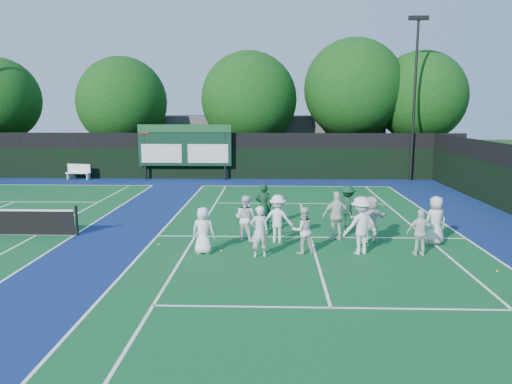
{
  "coord_description": "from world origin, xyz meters",
  "views": [
    {
      "loc": [
        -1.36,
        -16.3,
        4.52
      ],
      "look_at": [
        -2.0,
        3.0,
        1.3
      ],
      "focal_mm": 35.0,
      "sensor_mm": 36.0,
      "label": 1
    }
  ],
  "objects": [
    {
      "name": "ground",
      "position": [
        0.0,
        0.0,
        0.0
      ],
      "size": [
        120.0,
        120.0,
        0.0
      ],
      "primitive_type": "plane",
      "color": "#16390F",
      "rests_on": "ground"
    },
    {
      "name": "court_apron",
      "position": [
        -6.0,
        1.0,
        0.0
      ],
      "size": [
        34.0,
        32.0,
        0.01
      ],
      "primitive_type": "cube",
      "color": "navy",
      "rests_on": "ground"
    },
    {
      "name": "near_court",
      "position": [
        0.0,
        1.0,
        0.01
      ],
      "size": [
        11.05,
        23.85,
        0.01
      ],
      "color": "#115526",
      "rests_on": "ground"
    },
    {
      "name": "back_fence",
      "position": [
        -6.0,
        16.0,
        1.36
      ],
      "size": [
        34.0,
        0.08,
        3.0
      ],
      "color": "black",
      "rests_on": "ground"
    },
    {
      "name": "scoreboard",
      "position": [
        -7.01,
        15.59,
        2.19
      ],
      "size": [
        6.0,
        0.21,
        3.55
      ],
      "color": "black",
      "rests_on": "ground"
    },
    {
      "name": "clubhouse",
      "position": [
        -2.0,
        24.0,
        2.0
      ],
      "size": [
        18.0,
        6.0,
        4.0
      ],
      "primitive_type": "cube",
      "color": "#55565A",
      "rests_on": "ground"
    },
    {
      "name": "light_pole_right",
      "position": [
        7.5,
        15.7,
        6.3
      ],
      "size": [
        1.2,
        0.3,
        10.12
      ],
      "color": "black",
      "rests_on": "ground"
    },
    {
      "name": "bench",
      "position": [
        -13.92,
        15.37,
        0.54
      ],
      "size": [
        1.63,
        0.64,
        1.0
      ],
      "color": "white",
      "rests_on": "ground"
    },
    {
      "name": "tree_a",
      "position": [
        -20.98,
        19.58,
        5.03
      ],
      "size": [
        5.99,
        5.99,
        8.18
      ],
      "color": "black",
      "rests_on": "ground"
    },
    {
      "name": "tree_b",
      "position": [
        -11.98,
        19.58,
        4.85
      ],
      "size": [
        6.39,
        6.39,
        8.22
      ],
      "color": "black",
      "rests_on": "ground"
    },
    {
      "name": "tree_c",
      "position": [
        -2.9,
        19.58,
        5.01
      ],
      "size": [
        6.76,
        6.76,
        8.57
      ],
      "color": "black",
      "rests_on": "ground"
    },
    {
      "name": "tree_d",
      "position": [
        4.46,
        19.58,
        5.74
      ],
      "size": [
        6.98,
        6.98,
        9.42
      ],
      "color": "black",
      "rests_on": "ground"
    },
    {
      "name": "tree_e",
      "position": [
        9.13,
        19.58,
        5.2
      ],
      "size": [
        6.36,
        6.36,
        8.55
      ],
      "color": "black",
      "rests_on": "ground"
    },
    {
      "name": "tennis_ball_0",
      "position": [
        -2.98,
        -0.91,
        0.03
      ],
      "size": [
        0.07,
        0.07,
        0.07
      ],
      "primitive_type": "sphere",
      "color": "#CECF18",
      "rests_on": "ground"
    },
    {
      "name": "tennis_ball_1",
      "position": [
        2.54,
        4.14,
        0.03
      ],
      "size": [
        0.07,
        0.07,
        0.07
      ],
      "primitive_type": "sphere",
      "color": "#CECF18",
      "rests_on": "ground"
    },
    {
      "name": "tennis_ball_2",
      "position": [
        4.95,
        -2.68,
        0.03
      ],
      "size": [
        0.07,
        0.07,
        0.07
      ],
      "primitive_type": "sphere",
      "color": "#CECF18",
      "rests_on": "ground"
    },
    {
      "name": "tennis_ball_3",
      "position": [
        -5.16,
        -0.22,
        0.03
      ],
      "size": [
        0.07,
        0.07,
        0.07
      ],
      "primitive_type": "sphere",
      "color": "#CECF18",
      "rests_on": "ground"
    },
    {
      "name": "tennis_ball_4",
      "position": [
        -0.48,
        1.18,
        0.03
      ],
      "size": [
        0.07,
        0.07,
        0.07
      ],
      "primitive_type": "sphere",
      "color": "#CECF18",
      "rests_on": "ground"
    },
    {
      "name": "tennis_ball_5",
      "position": [
        1.75,
        1.62,
        0.03
      ],
      "size": [
        0.07,
        0.07,
        0.07
      ],
      "primitive_type": "sphere",
      "color": "#CECF18",
      "rests_on": "ground"
    },
    {
      "name": "player_front_0",
      "position": [
        -3.53,
        -1.1,
        0.75
      ],
      "size": [
        0.8,
        0.59,
        1.49
      ],
      "primitive_type": "imported",
      "rotation": [
        0.0,
        0.0,
        2.97
      ],
      "color": "white",
      "rests_on": "ground"
    },
    {
      "name": "player_front_1",
      "position": [
        -1.75,
        -1.44,
        0.81
      ],
      "size": [
        0.65,
        0.49,
        1.62
      ],
      "primitive_type": "imported",
      "rotation": [
        0.0,
        0.0,
        3.33
      ],
      "color": "silver",
      "rests_on": "ground"
    },
    {
      "name": "player_front_2",
      "position": [
        -0.39,
        -0.99,
        0.75
      ],
      "size": [
        0.86,
        0.75,
        1.5
      ],
      "primitive_type": "imported",
      "rotation": [
        0.0,
        0.0,
        3.43
      ],
      "color": "silver",
      "rests_on": "ground"
    },
    {
      "name": "player_front_3",
      "position": [
        1.42,
        -0.97,
        0.92
      ],
      "size": [
        1.35,
        1.07,
        1.83
      ],
      "primitive_type": "imported",
      "rotation": [
        0.0,
        0.0,
        3.52
      ],
      "color": "white",
      "rests_on": "ground"
    },
    {
      "name": "player_front_4",
      "position": [
        3.25,
        -1.09,
        0.73
      ],
      "size": [
        0.86,
        0.36,
        1.46
      ],
      "primitive_type": "imported",
      "rotation": [
        0.0,
        0.0,
        3.15
      ],
      "color": "white",
      "rests_on": "ground"
    },
    {
      "name": "player_back_0",
      "position": [
        -2.28,
        0.49,
        0.8
      ],
      "size": [
        0.96,
        0.87,
        1.6
      ],
      "primitive_type": "imported",
      "rotation": [
        0.0,
        0.0,
        2.72
      ],
      "color": "white",
      "rests_on": "ground"
    },
    {
      "name": "player_back_1",
      "position": [
        -1.17,
        0.34,
        0.82
      ],
      "size": [
        1.18,
        0.86,
        1.64
      ],
      "primitive_type": "imported",
      "rotation": [
        0.0,
        0.0,
        2.89
      ],
      "color": "white",
      "rests_on": "ground"
    },
    {
      "name": "player_back_2",
      "position": [
        0.88,
        0.71,
        0.86
      ],
      "size": [
        1.05,
        0.56,
        1.72
      ],
      "primitive_type": "imported",
      "rotation": [
        0.0,
        0.0,
        3.28
      ],
      "color": "silver",
      "rests_on": "ground"
    },
    {
      "name": "player_back_3",
      "position": [
        2.03,
        0.52,
        0.8
      ],
      "size": [
        1.55,
        1.01,
        1.6
      ],
      "primitive_type": "imported",
      "rotation": [
        0.0,
        0.0,
        3.54
      ],
      "color": "silver",
      "rests_on": "ground"
    },
    {
      "name": "player_back_4",
      "position": [
        4.14,
        0.26,
        0.82
      ],
      "size": [
        0.93,
        0.75,
        1.65
      ],
      "primitive_type": "imported",
      "rotation": [
        0.0,
        0.0,
        3.46
      ],
      "color": "silver",
      "rests_on": "ground"
    },
    {
      "name": "coach_left",
      "position": [
        -1.69,
        2.46,
        0.86
      ],
      "size": [
        0.65,
        0.45,
        1.71
      ],
      "primitive_type": "imported",
      "rotation": [
        0.0,
        0.0,
        3.07
      ],
      "color": "#0E331B",
      "rests_on": "ground"
    },
    {
      "name": "coach_right",
      "position": [
        1.54,
        2.55,
        0.82
      ],
      "size": [
        1.22,
        1.0,
        1.65
      ],
      "primitive_type": "imported",
      "rotation": [
        0.0,
        0.0,
        2.71
      ],
      "color": "#103B21",
      "rests_on": "ground"
    }
  ]
}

